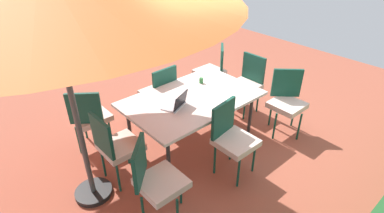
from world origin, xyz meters
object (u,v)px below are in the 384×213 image
object	(u,v)px
chair_east	(116,144)
chair_southwest	(213,69)
chair_northeast	(155,178)
chair_southeast	(90,115)
chair_northwest	(287,99)
dining_table	(192,100)
chair_west	(247,81)
chair_north	(232,136)
chair_south	(160,91)
laptop	(176,104)
cup	(201,81)

from	to	relation	value
chair_east	chair_southwest	world-z (taller)	same
chair_northeast	chair_southeast	distance (m)	1.58
chair_east	chair_northwest	bearing A→B (deg)	-108.05
dining_table	chair_southeast	size ratio (longest dim) A/B	1.90
chair_northeast	chair_west	world-z (taller)	same
chair_northeast	chair_north	xyz separation A→B (m)	(-1.14, 0.04, 0.00)
chair_southeast	chair_south	world-z (taller)	same
chair_southwest	chair_southeast	bearing A→B (deg)	-44.96
chair_north	chair_west	world-z (taller)	same
chair_southeast	chair_south	distance (m)	1.15
chair_east	chair_north	xyz separation A→B (m)	(-1.17, 0.81, 0.00)
dining_table	chair_southwest	bearing A→B (deg)	-146.99
chair_northwest	chair_west	distance (m)	0.79
chair_northeast	laptop	bearing A→B (deg)	-5.29
chair_south	chair_southeast	bearing A→B (deg)	-4.69
chair_southwest	chair_west	distance (m)	0.74
chair_southeast	chair_north	world-z (taller)	same
chair_north	chair_southwest	size ratio (longest dim) A/B	1.00
dining_table	chair_southwest	world-z (taller)	chair_southwest
chair_north	chair_south	world-z (taller)	same
chair_east	chair_south	size ratio (longest dim) A/B	1.00
dining_table	chair_north	size ratio (longest dim) A/B	1.90
chair_south	chair_west	xyz separation A→B (m)	(-1.29, 0.69, 0.00)
chair_northwest	chair_north	world-z (taller)	same
chair_northeast	chair_south	size ratio (longest dim) A/B	1.00
chair_south	chair_west	distance (m)	1.47
chair_southwest	laptop	xyz separation A→B (m)	(1.53, 0.83, 0.23)
chair_northeast	chair_southeast	bearing A→B (deg)	44.01
chair_northeast	chair_north	world-z (taller)	same
chair_east	chair_southwest	bearing A→B (deg)	-73.55
chair_northwest	chair_west	world-z (taller)	same
chair_northeast	chair_northwest	xyz separation A→B (m)	(-2.45, -0.04, 0.00)
chair_southwest	chair_west	size ratio (longest dim) A/B	1.00
chair_south	chair_west	world-z (taller)	same
laptop	cup	xyz separation A→B (m)	(-0.72, -0.29, -0.01)
dining_table	chair_southwest	distance (m)	1.44
chair_southwest	chair_west	world-z (taller)	same
chair_south	laptop	size ratio (longest dim) A/B	2.53
chair_southeast	chair_southwest	bearing A→B (deg)	-143.00
dining_table	cup	world-z (taller)	cup
laptop	chair_east	bearing A→B (deg)	-24.66
chair_northwest	chair_southwest	xyz separation A→B (m)	(0.05, -1.52, 0.00)
chair_southeast	chair_west	size ratio (longest dim) A/B	1.00
chair_north	chair_west	xyz separation A→B (m)	(-1.33, -0.86, 0.00)
chair_east	dining_table	bearing A→B (deg)	-91.31
chair_southeast	chair_east	size ratio (longest dim) A/B	1.00
chair_west	chair_north	bearing A→B (deg)	-58.13
chair_east	cup	world-z (taller)	chair_east
chair_southeast	cup	bearing A→B (deg)	-162.15
chair_north	chair_southwest	bearing A→B (deg)	43.90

